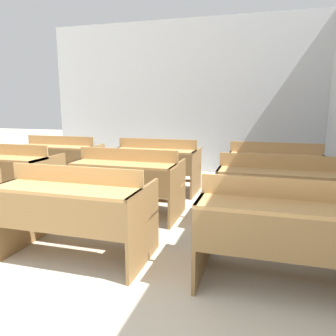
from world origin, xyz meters
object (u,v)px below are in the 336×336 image
(bench_front_right, at_px, (285,230))
(bench_second_center, at_px, (128,180))
(bench_front_center, at_px, (76,209))
(bench_third_center, at_px, (157,163))
(bench_third_right, at_px, (274,169))
(bench_third_left, at_px, (61,158))
(wastepaper_bin, at_px, (318,183))
(bench_second_right, at_px, (278,190))
(bench_second_left, at_px, (9,172))

(bench_front_right, relative_size, bench_second_center, 1.00)
(bench_front_center, bearing_deg, bench_third_center, 90.74)
(bench_third_right, bearing_deg, bench_front_center, -125.94)
(bench_third_left, bearing_deg, bench_front_right, -33.97)
(bench_front_right, relative_size, bench_third_center, 1.00)
(bench_third_center, xyz_separation_m, bench_third_right, (1.83, 0.00, 0.00))
(bench_second_center, xyz_separation_m, wastepaper_bin, (2.52, 1.86, -0.31))
(bench_second_right, bearing_deg, bench_front_center, -145.30)
(bench_front_center, distance_m, bench_front_right, 1.81)
(bench_third_center, bearing_deg, bench_second_left, -145.39)
(bench_front_center, height_order, bench_second_center, same)
(bench_front_center, relative_size, bench_third_center, 1.00)
(bench_third_center, bearing_deg, bench_second_center, -89.27)
(bench_third_right, relative_size, wastepaper_bin, 3.93)
(bench_front_right, height_order, bench_second_center, same)
(bench_third_center, bearing_deg, bench_front_right, -53.22)
(bench_second_left, height_order, bench_second_center, same)
(bench_second_center, distance_m, bench_second_right, 1.82)
(bench_front_center, relative_size, bench_second_right, 1.00)
(bench_front_center, xyz_separation_m, bench_front_right, (1.81, 0.01, 0.00))
(bench_third_left, bearing_deg, bench_second_center, -34.11)
(bench_front_center, relative_size, bench_second_center, 1.00)
(bench_front_center, height_order, bench_third_center, same)
(bench_front_right, distance_m, bench_third_left, 4.39)
(bench_front_center, xyz_separation_m, bench_second_right, (1.80, 1.25, 0.00))
(bench_third_right, bearing_deg, bench_third_left, -179.73)
(bench_third_center, bearing_deg, bench_second_right, -33.88)
(bench_second_left, bearing_deg, bench_second_right, 0.31)
(bench_second_center, xyz_separation_m, bench_third_center, (-0.02, 1.24, 0.00))
(bench_second_center, distance_m, bench_third_center, 1.24)
(bench_second_center, xyz_separation_m, bench_third_right, (1.81, 1.25, 0.00))
(bench_second_right, xyz_separation_m, wastepaper_bin, (0.70, 1.85, -0.31))
(bench_second_right, bearing_deg, bench_second_center, -179.59)
(bench_second_left, height_order, bench_third_right, same)
(bench_second_center, bearing_deg, bench_second_right, 0.41)
(bench_third_left, bearing_deg, wastepaper_bin, 8.31)
(bench_second_center, bearing_deg, bench_front_center, -89.25)
(bench_third_left, bearing_deg, bench_second_left, -90.59)
(bench_front_right, bearing_deg, bench_second_left, 161.55)
(bench_second_right, distance_m, bench_third_left, 3.83)
(bench_third_center, bearing_deg, bench_third_right, 0.08)
(bench_second_center, height_order, bench_third_center, same)
(bench_second_center, bearing_deg, bench_second_left, -179.79)
(bench_second_left, xyz_separation_m, wastepaper_bin, (4.35, 1.87, -0.31))
(bench_front_center, distance_m, bench_third_left, 3.07)
(wastepaper_bin, bearing_deg, bench_third_center, -166.30)
(bench_front_right, distance_m, bench_second_center, 2.20)
(bench_second_left, bearing_deg, bench_front_right, -18.45)
(bench_front_right, distance_m, bench_second_left, 3.86)
(bench_third_center, distance_m, wastepaper_bin, 2.63)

